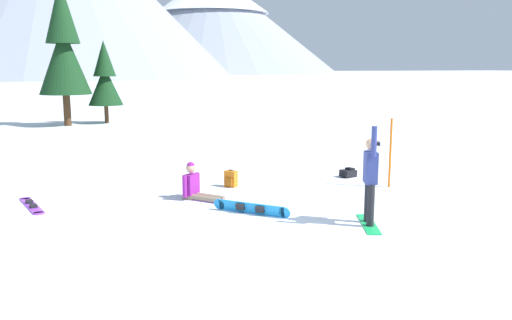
{
  "coord_description": "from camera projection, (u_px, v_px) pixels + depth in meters",
  "views": [
    {
      "loc": [
        -3.86,
        -8.98,
        3.21
      ],
      "look_at": [
        0.76,
        2.87,
        1.0
      ],
      "focal_mm": 37.52,
      "sensor_mm": 36.0,
      "label": 1
    }
  ],
  "objects": [
    {
      "name": "pine_tree_leaning",
      "position": [
        63.0,
        47.0,
        28.99
      ],
      "size": [
        2.79,
        2.79,
        7.87
      ],
      "color": "#472D19",
      "rests_on": "ground_plane"
    },
    {
      "name": "loose_snowboard_near_left",
      "position": [
        31.0,
        205.0,
        12.52
      ],
      "size": [
        0.64,
        1.88,
        0.09
      ],
      "color": "#993FD8",
      "rests_on": "ground_plane"
    },
    {
      "name": "backpack_black",
      "position": [
        348.0,
        173.0,
        15.83
      ],
      "size": [
        0.55,
        0.43,
        0.27
      ],
      "color": "black",
      "rests_on": "ground_plane"
    },
    {
      "name": "ground_plane",
      "position": [
        274.0,
        238.0,
        10.17
      ],
      "size": [
        800.0,
        800.0,
        0.0
      ],
      "primitive_type": "plane",
      "color": "silver"
    },
    {
      "name": "loose_snowboard_near_right",
      "position": [
        251.0,
        208.0,
        11.82
      ],
      "size": [
        1.35,
        1.45,
        0.26
      ],
      "color": "#1E8CD8",
      "rests_on": "ground_plane"
    },
    {
      "name": "peak_west_ridge",
      "position": [
        213.0,
        22.0,
        271.5
      ],
      "size": [
        127.48,
        127.48,
        49.89
      ],
      "color": "#8C93A3",
      "rests_on": "ground_plane"
    },
    {
      "name": "snowboarder_midground",
      "position": [
        197.0,
        187.0,
        13.12
      ],
      "size": [
        1.42,
        1.61,
        0.92
      ],
      "color": "gray",
      "rests_on": "ground_plane"
    },
    {
      "name": "trail_marker_pole",
      "position": [
        390.0,
        153.0,
        14.34
      ],
      "size": [
        0.06,
        0.06,
        1.88
      ],
      "primitive_type": "cylinder",
      "color": "orange",
      "rests_on": "ground_plane"
    },
    {
      "name": "pine_tree_young",
      "position": [
        105.0,
        78.0,
        30.64
      ],
      "size": [
        1.97,
        1.97,
        4.74
      ],
      "color": "#472D19",
      "rests_on": "ground_plane"
    },
    {
      "name": "backpack_orange",
      "position": [
        231.0,
        179.0,
        14.52
      ],
      "size": [
        0.37,
        0.38,
        0.47
      ],
      "color": "orange",
      "rests_on": "ground_plane"
    },
    {
      "name": "snowboarder_foreground",
      "position": [
        370.0,
        178.0,
        10.88
      ],
      "size": [
        0.83,
        1.44,
        2.07
      ],
      "color": "#19B259",
      "rests_on": "ground_plane"
    }
  ]
}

